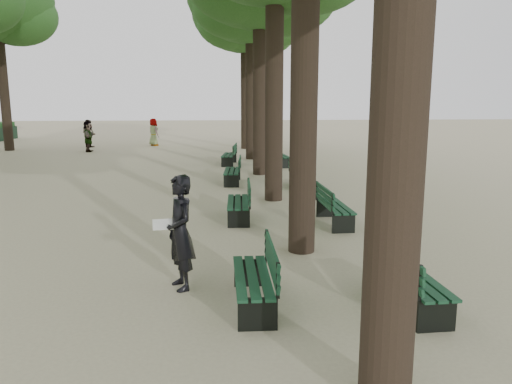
{
  "coord_description": "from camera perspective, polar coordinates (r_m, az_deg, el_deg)",
  "views": [
    {
      "loc": [
        -0.11,
        -6.39,
        3.0
      ],
      "look_at": [
        0.6,
        3.0,
        1.2
      ],
      "focal_mm": 35.0,
      "sensor_mm": 36.0,
      "label": 1
    }
  ],
  "objects": [
    {
      "name": "ground",
      "position": [
        7.06,
        -3.11,
        -14.34
      ],
      "size": [
        120.0,
        120.0,
        0.0
      ],
      "primitive_type": "plane",
      "color": "tan",
      "rests_on": "ground"
    },
    {
      "name": "tree_central_5",
      "position": [
        29.8,
        -1.27,
        19.78
      ],
      "size": [
        6.0,
        6.0,
        9.95
      ],
      "color": "#33261C",
      "rests_on": "ground"
    },
    {
      "name": "bench_left_0",
      "position": [
        7.35,
        -0.3,
        -10.94
      ],
      "size": [
        0.58,
        1.8,
        0.92
      ],
      "color": "black",
      "rests_on": "ground"
    },
    {
      "name": "bench_left_1",
      "position": [
        12.35,
        -2.01,
        -1.95
      ],
      "size": [
        0.64,
        1.82,
        0.92
      ],
      "color": "black",
      "rests_on": "ground"
    },
    {
      "name": "bench_left_2",
      "position": [
        17.55,
        -2.73,
        1.86
      ],
      "size": [
        0.7,
        1.84,
        0.92
      ],
      "color": "black",
      "rests_on": "ground"
    },
    {
      "name": "bench_left_3",
      "position": [
        22.47,
        -3.1,
        3.82
      ],
      "size": [
        0.8,
        1.86,
        0.92
      ],
      "color": "black",
      "rests_on": "ground"
    },
    {
      "name": "bench_right_0",
      "position": [
        7.65,
        17.32,
        -10.57
      ],
      "size": [
        0.65,
        1.82,
        0.92
      ],
      "color": "black",
      "rests_on": "ground"
    },
    {
      "name": "bench_right_1",
      "position": [
        12.03,
        8.98,
        -2.42
      ],
      "size": [
        0.62,
        1.82,
        0.92
      ],
      "color": "black",
      "rests_on": "ground"
    },
    {
      "name": "bench_right_2",
      "position": [
        16.86,
        5.09,
        1.46
      ],
      "size": [
        0.58,
        1.8,
        0.92
      ],
      "color": "black",
      "rests_on": "ground"
    },
    {
      "name": "bench_right_3",
      "position": [
        22.08,
        2.84,
        3.7
      ],
      "size": [
        0.75,
        1.85,
        0.92
      ],
      "color": "black",
      "rests_on": "ground"
    },
    {
      "name": "man_with_map",
      "position": [
        7.91,
        -8.66,
        -4.61
      ],
      "size": [
        0.74,
        0.81,
        1.82
      ],
      "color": "black",
      "rests_on": "ground"
    },
    {
      "name": "pedestrian_a",
      "position": [
        32.04,
        -18.62,
        6.36
      ],
      "size": [
        0.86,
        0.7,
        1.66
      ],
      "primitive_type": "imported",
      "rotation": [
        0.0,
        0.0,
        2.6
      ],
      "color": "#262628",
      "rests_on": "ground"
    },
    {
      "name": "pedestrian_d",
      "position": [
        31.96,
        -11.63,
        6.72
      ],
      "size": [
        0.79,
        0.85,
        1.69
      ],
      "primitive_type": "imported",
      "rotation": [
        0.0,
        0.0,
        2.26
      ],
      "color": "#262628",
      "rests_on": "ground"
    },
    {
      "name": "pedestrian_e",
      "position": [
        29.31,
        -18.61,
        6.05
      ],
      "size": [
        0.42,
        1.6,
        1.71
      ],
      "primitive_type": "imported",
      "rotation": [
        0.0,
        0.0,
        1.62
      ],
      "color": "#262628",
      "rests_on": "ground"
    },
    {
      "name": "pedestrian_b",
      "position": [
        34.1,
        -1.1,
        7.1
      ],
      "size": [
        0.74,
        1.07,
        1.6
      ],
      "primitive_type": "imported",
      "rotation": [
        0.0,
        0.0,
        2.02
      ],
      "color": "#262628",
      "rests_on": "ground"
    },
    {
      "name": "pedestrian_c",
      "position": [
        27.22,
        1.98,
        6.38
      ],
      "size": [
        1.11,
        0.74,
        1.8
      ],
      "primitive_type": "imported",
      "rotation": [
        0.0,
        0.0,
        2.75
      ],
      "color": "#262628",
      "rests_on": "ground"
    }
  ]
}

